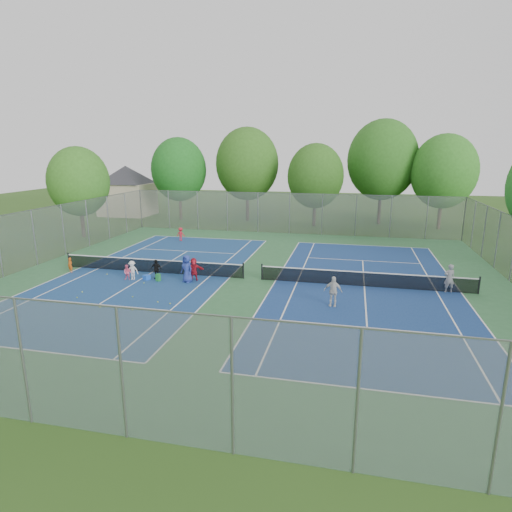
{
  "coord_description": "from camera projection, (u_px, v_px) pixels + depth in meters",
  "views": [
    {
      "loc": [
        6.02,
        -25.67,
        8.07
      ],
      "look_at": [
        0.0,
        1.0,
        1.3
      ],
      "focal_mm": 30.0,
      "sensor_mm": 36.0,
      "label": 1
    }
  ],
  "objects": [
    {
      "name": "ground",
      "position": [
        253.0,
        279.0,
        27.53
      ],
      "size": [
        120.0,
        120.0,
        0.0
      ],
      "primitive_type": "plane",
      "color": "#2A4D18",
      "rests_on": "ground"
    },
    {
      "name": "instructor",
      "position": [
        449.0,
        278.0,
        24.76
      ],
      "size": [
        0.7,
        0.53,
        1.71
      ],
      "primitive_type": "imported",
      "rotation": [
        0.0,
        0.0,
        3.36
      ],
      "color": "gray",
      "rests_on": "ground"
    },
    {
      "name": "tennis_ball_1",
      "position": [
        92.0,
        304.0,
        22.94
      ],
      "size": [
        0.07,
        0.07,
        0.07
      ],
      "primitive_type": "sphere",
      "color": "yellow",
      "rests_on": "ground"
    },
    {
      "name": "tree_nc",
      "position": [
        315.0,
        176.0,
        45.69
      ],
      "size": [
        6.0,
        6.0,
        8.85
      ],
      "color": "#443326",
      "rests_on": "ground"
    },
    {
      "name": "court_pad",
      "position": [
        253.0,
        279.0,
        27.53
      ],
      "size": [
        32.0,
        32.0,
        0.01
      ],
      "primitive_type": "cube",
      "color": "#2F6439",
      "rests_on": "ground"
    },
    {
      "name": "tree_nw",
      "position": [
        179.0,
        170.0,
        49.94
      ],
      "size": [
        6.4,
        6.4,
        9.58
      ],
      "color": "#443326",
      "rests_on": "ground"
    },
    {
      "name": "ball_crate",
      "position": [
        147.0,
        277.0,
        27.37
      ],
      "size": [
        0.49,
        0.49,
        0.32
      ],
      "primitive_type": "cube",
      "rotation": [
        0.0,
        0.0,
        -0.43
      ],
      "color": "blue",
      "rests_on": "ground"
    },
    {
      "name": "teen_court_b",
      "position": [
        333.0,
        291.0,
        22.59
      ],
      "size": [
        1.0,
        0.5,
        1.65
      ],
      "primitive_type": "imported",
      "rotation": [
        0.0,
        0.0,
        -0.1
      ],
      "color": "silver",
      "rests_on": "ground"
    },
    {
      "name": "student_e",
      "position": [
        187.0,
        269.0,
        26.72
      ],
      "size": [
        1.0,
        0.84,
        1.75
      ],
      "primitive_type": "imported",
      "rotation": [
        0.0,
        0.0,
        -0.38
      ],
      "color": "navy",
      "rests_on": "ground"
    },
    {
      "name": "child_far_baseline",
      "position": [
        181.0,
        234.0,
        39.05
      ],
      "size": [
        0.83,
        0.51,
        1.23
      ],
      "primitive_type": "imported",
      "rotation": [
        0.0,
        0.0,
        3.08
      ],
      "color": "red",
      "rests_on": "ground"
    },
    {
      "name": "net_right",
      "position": [
        365.0,
        279.0,
        25.92
      ],
      "size": [
        12.87,
        0.1,
        0.91
      ],
      "primitive_type": "cube",
      "color": "black",
      "rests_on": "ground"
    },
    {
      "name": "tennis_ball_11",
      "position": [
        144.0,
        283.0,
        26.58
      ],
      "size": [
        0.07,
        0.07,
        0.07
      ],
      "primitive_type": "sphere",
      "color": "#B8DB33",
      "rests_on": "ground"
    },
    {
      "name": "tennis_ball_3",
      "position": [
        82.0,
        292.0,
        24.9
      ],
      "size": [
        0.07,
        0.07,
        0.07
      ],
      "primitive_type": "sphere",
      "color": "#D5F538",
      "rests_on": "ground"
    },
    {
      "name": "tennis_ball_5",
      "position": [
        197.0,
        288.0,
        25.59
      ],
      "size": [
        0.07,
        0.07,
        0.07
      ],
      "primitive_type": "sphere",
      "color": "#A3C22D",
      "rests_on": "ground"
    },
    {
      "name": "student_f",
      "position": [
        194.0,
        269.0,
        27.13
      ],
      "size": [
        1.4,
        0.62,
        1.46
      ],
      "primitive_type": "imported",
      "rotation": [
        0.0,
        0.0,
        0.14
      ],
      "color": "#AC1826",
      "rests_on": "ground"
    },
    {
      "name": "tennis_ball_2",
      "position": [
        100.0,
        308.0,
        22.47
      ],
      "size": [
        0.07,
        0.07,
        0.07
      ],
      "primitive_type": "sphere",
      "color": "#D2E234",
      "rests_on": "ground"
    },
    {
      "name": "tree_ne",
      "position": [
        444.0,
        171.0,
        43.72
      ],
      "size": [
        6.6,
        6.6,
        9.77
      ],
      "color": "#443326",
      "rests_on": "ground"
    },
    {
      "name": "tennis_ball_4",
      "position": [
        77.0,
        298.0,
        23.95
      ],
      "size": [
        0.07,
        0.07,
        0.07
      ],
      "primitive_type": "sphere",
      "color": "#9FC12D",
      "rests_on": "ground"
    },
    {
      "name": "tree_side_w",
      "position": [
        79.0,
        182.0,
        39.8
      ],
      "size": [
        5.6,
        5.6,
        8.47
      ],
      "color": "#443326",
      "rests_on": "ground"
    },
    {
      "name": "student_a",
      "position": [
        70.0,
        265.0,
        28.89
      ],
      "size": [
        0.43,
        0.34,
        1.04
      ],
      "primitive_type": "imported",
      "rotation": [
        0.0,
        0.0,
        -0.25
      ],
      "color": "#CB5213",
      "rests_on": "ground"
    },
    {
      "name": "fence_west",
      "position": [
        34.0,
        238.0,
        30.47
      ],
      "size": [
        0.1,
        32.0,
        4.0
      ],
      "primitive_type": "cube",
      "rotation": [
        0.0,
        0.0,
        1.57
      ],
      "color": "gray",
      "rests_on": "ground"
    },
    {
      "name": "tennis_ball_9",
      "position": [
        170.0,
        304.0,
        23.01
      ],
      "size": [
        0.07,
        0.07,
        0.07
      ],
      "primitive_type": "sphere",
      "color": "#A3C72E",
      "rests_on": "ground"
    },
    {
      "name": "fence_north",
      "position": [
        289.0,
        214.0,
        42.2
      ],
      "size": [
        32.0,
        0.1,
        4.0
      ],
      "primitive_type": "cube",
      "color": "gray",
      "rests_on": "ground"
    },
    {
      "name": "net_left",
      "position": [
        152.0,
        266.0,
        28.91
      ],
      "size": [
        12.87,
        0.1,
        0.91
      ],
      "primitive_type": "cube",
      "color": "black",
      "rests_on": "ground"
    },
    {
      "name": "tree_nr",
      "position": [
        383.0,
        160.0,
        46.64
      ],
      "size": [
        7.6,
        7.6,
        11.42
      ],
      "color": "#443326",
      "rests_on": "ground"
    },
    {
      "name": "tennis_ball_10",
      "position": [
        158.0,
        302.0,
        23.26
      ],
      "size": [
        0.07,
        0.07,
        0.07
      ],
      "primitive_type": "sphere",
      "color": "yellow",
      "rests_on": "ground"
    },
    {
      "name": "fence_south",
      "position": [
        122.0,
        375.0,
        11.9
      ],
      "size": [
        32.0,
        0.1,
        4.0
      ],
      "primitive_type": "cube",
      "color": "gray",
      "rests_on": "ground"
    },
    {
      "name": "student_d",
      "position": [
        156.0,
        269.0,
        27.46
      ],
      "size": [
        0.76,
        0.34,
        1.28
      ],
      "primitive_type": "imported",
      "rotation": [
        0.0,
        0.0,
        -0.04
      ],
      "color": "black",
      "rests_on": "ground"
    },
    {
      "name": "tennis_ball_0",
      "position": [
        133.0,
        297.0,
        24.06
      ],
      "size": [
        0.07,
        0.07,
        0.07
      ],
      "primitive_type": "sphere",
      "color": "#ABCD2F",
      "rests_on": "ground"
    },
    {
      "name": "tennis_ball_7",
      "position": [
        132.0,
        310.0,
        22.08
      ],
      "size": [
        0.07,
        0.07,
        0.07
      ],
      "primitive_type": "sphere",
      "color": "yellow",
      "rests_on": "ground"
    },
    {
      "name": "court_right",
      "position": [
        364.0,
        286.0,
        26.03
      ],
      "size": [
        10.97,
        23.77,
        0.01
      ],
      "primitive_type": "cube",
      "color": "navy",
      "rests_on": "court_pad"
    },
    {
      "name": "tennis_ball_6",
      "position": [
        170.0,
        304.0,
        22.99
      ],
      "size": [
        0.07,
        0.07,
        0.07
      ],
      "primitive_type": "sphere",
      "color": "gold",
      "rests_on": "ground"
    },
    {
      "name": "house",
      "position": [
        126.0,
        182.0,
        53.94
      ],
      "size": [
        11.03,
        11.03,
        7.3
      ],
      "color": "#B7A88C",
      "rests_on": "ground"
    },
    {
      "name": "student_c",
      "position": [
        132.0,
        270.0,
        27.28
      ],
      "size": [
        0.83,
        0.52,
        1.25
      ],
      "primitive_type": "imported",
      "rotation": [
        0.0,
        0.0,
        0.07
      ],
      "color": "silver",
      "rests_on": "ground"
    },
    {
      "name": "court_left",
      "position": [
        152.0,
        272.0,
        29.02
      ],
      "size": [
        10.97,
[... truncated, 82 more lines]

